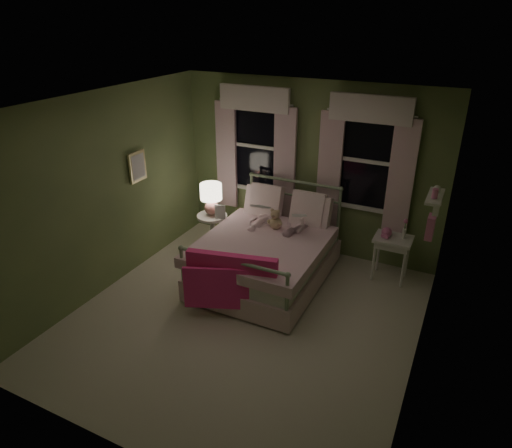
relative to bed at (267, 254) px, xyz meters
The scene contains 18 objects.
room_shell 1.33m from the bed, 81.87° to the right, with size 4.20×4.20×4.20m.
bed is the anchor object (origin of this frame).
pink_throw 1.05m from the bed, 90.00° to the right, with size 1.10×0.46×0.71m.
child_left 0.78m from the bed, 123.60° to the left, with size 0.30×0.20×0.82m, color #F7D1DD.
child_right 0.73m from the bed, 56.40° to the left, with size 0.34×0.26×0.69m, color #F7D1DD.
book_left 0.66m from the bed, 148.52° to the left, with size 0.20×0.27×0.03m, color beige.
book_right 0.63m from the bed, 31.48° to the left, with size 0.20×0.27×0.02m, color beige.
teddy_bear 0.49m from the bed, 90.00° to the left, with size 0.23×0.18×0.31m.
nightstand_left 1.10m from the bed, 164.05° to the left, with size 0.46×0.46×0.65m.
table_lamp 1.24m from the bed, 164.05° to the left, with size 0.32×0.32×0.49m.
book_nightstand 1.02m from the bed, 166.93° to the left, with size 0.16×0.22×0.02m, color beige.
nightstand_right 1.72m from the bed, 25.84° to the left, with size 0.50×0.40×0.64m.
pink_toy 1.66m from the bed, 27.22° to the left, with size 0.14×0.19×0.14m.
bud_vase 1.89m from the bed, 25.62° to the left, with size 0.06×0.06×0.28m.
window_left 1.79m from the bed, 123.62° to the left, with size 1.34×0.13×1.96m.
window_right 1.91m from the bed, 47.40° to the left, with size 1.34×0.13×1.96m.
wall_shelf 2.35m from the bed, ahead, with size 0.15×0.50×0.60m.
framed_picture 2.16m from the bed, 168.84° to the right, with size 0.03×0.32×0.42m.
Camera 1 is at (2.16, -4.06, 3.47)m, focal length 32.00 mm.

